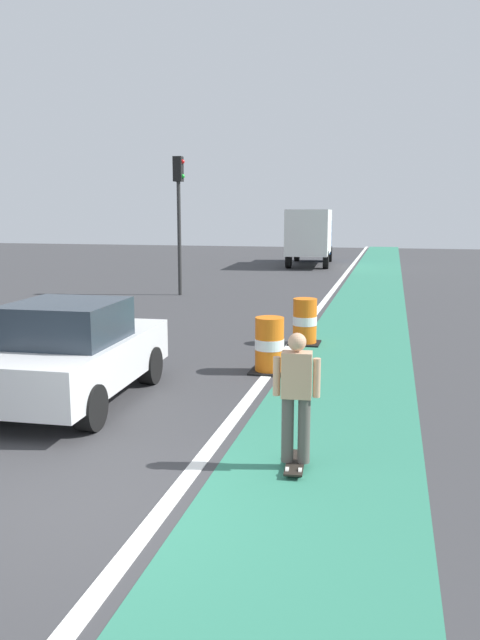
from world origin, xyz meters
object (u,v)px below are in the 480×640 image
object	(u,v)px
parked_sedan_nearest	(74,353)
skateboarder_on_lane	(296,396)
delivery_truck_down_block	(310,234)
traffic_light_corner	(179,201)
traffic_barrel_front	(269,346)
traffic_barrel_mid	(305,322)

from	to	relation	value
parked_sedan_nearest	skateboarder_on_lane	bearing A→B (deg)	-24.61
delivery_truck_down_block	traffic_light_corner	world-z (taller)	traffic_light_corner
skateboarder_on_lane	traffic_light_corner	distance (m)	16.64
parked_sedan_nearest	traffic_barrel_front	bearing A→B (deg)	44.35
traffic_barrel_mid	delivery_truck_down_block	bearing A→B (deg)	97.07
traffic_barrel_mid	traffic_light_corner	world-z (taller)	traffic_light_corner
skateboarder_on_lane	traffic_barrel_front	bearing A→B (deg)	105.00
skateboarder_on_lane	parked_sedan_nearest	world-z (taller)	parked_sedan_nearest
delivery_truck_down_block	traffic_light_corner	xyz separation A→B (m)	(-3.03, -14.53, 1.65)
traffic_barrel_front	parked_sedan_nearest	bearing A→B (deg)	-135.65
parked_sedan_nearest	traffic_barrel_front	xyz separation A→B (m)	(2.74, 2.67, -0.30)
traffic_barrel_front	traffic_light_corner	distance (m)	12.25
parked_sedan_nearest	traffic_barrel_mid	xyz separation A→B (m)	(3.04, 5.48, -0.30)
delivery_truck_down_block	traffic_light_corner	distance (m)	14.94
traffic_barrel_front	traffic_barrel_mid	world-z (taller)	same
skateboarder_on_lane	traffic_light_corner	world-z (taller)	traffic_light_corner
traffic_barrel_front	traffic_barrel_mid	size ratio (longest dim) A/B	1.00
traffic_barrel_mid	skateboarder_on_lane	bearing A→B (deg)	-83.01
parked_sedan_nearest	traffic_barrel_mid	world-z (taller)	parked_sedan_nearest
traffic_barrel_mid	delivery_truck_down_block	xyz separation A→B (m)	(-2.76, 22.27, 1.31)
traffic_barrel_front	traffic_barrel_mid	xyz separation A→B (m)	(0.31, 2.80, 0.00)
delivery_truck_down_block	parked_sedan_nearest	bearing A→B (deg)	-90.58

